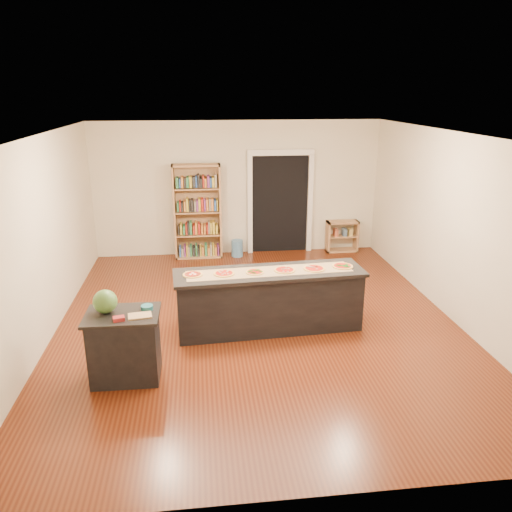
{
  "coord_description": "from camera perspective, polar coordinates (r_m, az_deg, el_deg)",
  "views": [
    {
      "loc": [
        -0.83,
        -6.88,
        3.38
      ],
      "look_at": [
        0.0,
        0.2,
        1.0
      ],
      "focal_mm": 35.0,
      "sensor_mm": 36.0,
      "label": 1
    }
  ],
  "objects": [
    {
      "name": "pizza_a",
      "position": [
        7.06,
        -7.25,
        -2.11
      ],
      "size": [
        0.28,
        0.28,
        0.02
      ],
      "color": "#DCAE54",
      "rests_on": "kitchen_island"
    },
    {
      "name": "pizza_c",
      "position": [
        7.1,
        -0.14,
        -1.84
      ],
      "size": [
        0.27,
        0.27,
        0.02
      ],
      "color": "#DCAE54",
      "rests_on": "kitchen_island"
    },
    {
      "name": "pizza_e",
      "position": [
        7.29,
        6.67,
        -1.42
      ],
      "size": [
        0.31,
        0.31,
        0.02
      ],
      "color": "#DCAE54",
      "rests_on": "kitchen_island"
    },
    {
      "name": "doorway",
      "position": [
        10.71,
        2.77,
        6.71
      ],
      "size": [
        1.4,
        0.09,
        2.21
      ],
      "color": "black",
      "rests_on": "room"
    },
    {
      "name": "pizza_d",
      "position": [
        7.19,
        3.29,
        -1.61
      ],
      "size": [
        0.3,
        0.3,
        0.02
      ],
      "color": "#DCAE54",
      "rests_on": "kitchen_island"
    },
    {
      "name": "bookshelf",
      "position": [
        10.44,
        -6.7,
        5.05
      ],
      "size": [
        0.98,
        0.35,
        1.96
      ],
      "primitive_type": "cube",
      "color": "tan",
      "rests_on": "ground"
    },
    {
      "name": "low_shelf",
      "position": [
        11.07,
        9.79,
        2.25
      ],
      "size": [
        0.68,
        0.29,
        0.68
      ],
      "primitive_type": "cube",
      "color": "tan",
      "rests_on": "ground"
    },
    {
      "name": "package_red",
      "position": [
        5.98,
        -15.41,
        -6.92
      ],
      "size": [
        0.15,
        0.12,
        0.05
      ],
      "primitive_type": "cube",
      "rotation": [
        0.0,
        0.0,
        0.24
      ],
      "color": "maroon",
      "rests_on": "side_counter"
    },
    {
      "name": "room",
      "position": [
        7.21,
        0.19,
        2.51
      ],
      "size": [
        6.0,
        7.0,
        2.8
      ],
      "color": "beige",
      "rests_on": "ground"
    },
    {
      "name": "waste_bin",
      "position": [
        10.62,
        -2.17,
        0.9
      ],
      "size": [
        0.24,
        0.24,
        0.36
      ],
      "primitive_type": "cylinder",
      "color": "teal",
      "rests_on": "ground"
    },
    {
      "name": "package_teal",
      "position": [
        6.18,
        -12.35,
        -5.77
      ],
      "size": [
        0.15,
        0.15,
        0.05
      ],
      "primitive_type": "cylinder",
      "color": "#195966",
      "rests_on": "side_counter"
    },
    {
      "name": "cutting_board",
      "position": [
        6.03,
        -13.13,
        -6.66
      ],
      "size": [
        0.29,
        0.22,
        0.02
      ],
      "primitive_type": "cube",
      "rotation": [
        0.0,
        0.0,
        0.15
      ],
      "color": "tan",
      "rests_on": "side_counter"
    },
    {
      "name": "kraft_paper",
      "position": [
        7.16,
        1.55,
        -1.75
      ],
      "size": [
        2.4,
        0.58,
        0.0
      ],
      "primitive_type": "cube",
      "rotation": [
        0.0,
        0.0,
        0.06
      ],
      "color": "#93724C",
      "rests_on": "kitchen_island"
    },
    {
      "name": "kitchen_island",
      "position": [
        7.33,
        1.52,
        -5.05
      ],
      "size": [
        2.74,
        0.74,
        0.9
      ],
      "rotation": [
        0.0,
        0.0,
        0.06
      ],
      "color": "black",
      "rests_on": "ground"
    },
    {
      "name": "pizza_f",
      "position": [
        7.44,
        9.85,
        -1.14
      ],
      "size": [
        0.31,
        0.31,
        0.02
      ],
      "color": "#DCAE54",
      "rests_on": "kitchen_island"
    },
    {
      "name": "side_counter",
      "position": [
        6.34,
        -14.75,
        -9.9
      ],
      "size": [
        0.87,
        0.64,
        0.86
      ],
      "rotation": [
        0.0,
        0.0,
        -0.01
      ],
      "color": "black",
      "rests_on": "ground"
    },
    {
      "name": "watermelon",
      "position": [
        6.17,
        -16.87,
        -5.01
      ],
      "size": [
        0.29,
        0.29,
        0.29
      ],
      "primitive_type": "sphere",
      "color": "#144214",
      "rests_on": "side_counter"
    },
    {
      "name": "pizza_b",
      "position": [
        7.06,
        -3.68,
        -2.0
      ],
      "size": [
        0.31,
        0.31,
        0.02
      ],
      "color": "#DCAE54",
      "rests_on": "kitchen_island"
    }
  ]
}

